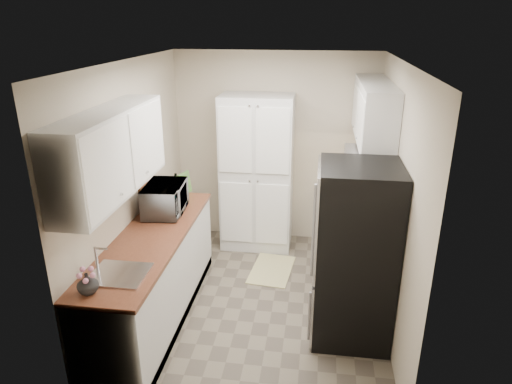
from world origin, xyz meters
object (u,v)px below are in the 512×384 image
pantry_cabinet (257,173)px  toaster_oven (355,180)px  electric_range (351,250)px  microwave (165,199)px  refrigerator (355,255)px  wine_bottle (177,190)px

pantry_cabinet → toaster_oven: bearing=-6.4°
pantry_cabinet → toaster_oven: 1.24m
electric_range → microwave: size_ratio=1.98×
refrigerator → toaster_oven: (0.09, 1.59, 0.17)m
refrigerator → wine_bottle: refrigerator is taller
electric_range → microwave: (-1.99, -0.26, 0.60)m
wine_bottle → toaster_oven: bearing=21.7°
pantry_cabinet → electric_range: pantry_cabinet is taller
refrigerator → wine_bottle: (-1.91, 0.79, 0.23)m
wine_bottle → microwave: bearing=-100.6°
refrigerator → microwave: refrigerator is taller
electric_range → refrigerator: size_ratio=0.66×
refrigerator → wine_bottle: bearing=157.5°
pantry_cabinet → refrigerator: (1.14, -1.73, -0.15)m
pantry_cabinet → microwave: size_ratio=3.51×
microwave → toaster_oven: (2.05, 1.05, -0.06)m
refrigerator → pantry_cabinet: bearing=123.5°
refrigerator → electric_range: bearing=87.5°
electric_range → refrigerator: refrigerator is taller
refrigerator → wine_bottle: 2.08m
pantry_cabinet → wine_bottle: pantry_cabinet is taller
pantry_cabinet → wine_bottle: size_ratio=6.17×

